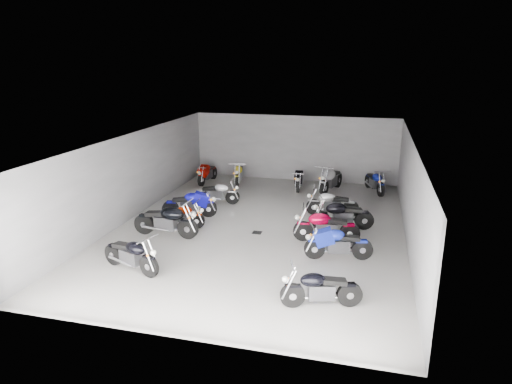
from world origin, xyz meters
TOP-DOWN VIEW (x-y plane):
  - ground at (0.00, 0.00)m, footprint 14.00×14.00m
  - wall_back at (0.00, 7.00)m, footprint 10.00×0.10m
  - wall_left at (-5.00, 0.00)m, footprint 0.10×14.00m
  - wall_right at (5.00, 0.00)m, footprint 0.10×14.00m
  - ceiling at (0.00, 0.00)m, footprint 10.00×14.00m
  - drain_grate at (0.00, -0.50)m, footprint 0.32×0.32m
  - motorcycle_left_a at (-2.74, -4.26)m, footprint 2.02×0.80m
  - motorcycle_left_c at (-2.91, -1.58)m, footprint 2.35×0.47m
  - motorcycle_left_d at (-2.80, -0.63)m, footprint 1.85×0.38m
  - motorcycle_left_e at (-2.89, 0.48)m, footprint 2.07×0.69m
  - motorcycle_left_f at (-2.44, 2.32)m, footprint 1.94×0.47m
  - motorcycle_right_a at (2.70, -4.89)m, footprint 1.98×0.70m
  - motorcycle_right_c at (2.88, -1.99)m, footprint 2.06×0.60m
  - motorcycle_right_d at (2.39, -0.72)m, footprint 2.20×0.51m
  - motorcycle_right_e at (2.83, 0.56)m, footprint 2.17×0.72m
  - motorcycle_right_f at (2.34, 1.99)m, footprint 2.04×0.45m
  - motorcycle_back_a at (-4.00, 5.38)m, footprint 0.43×2.03m
  - motorcycle_back_b at (-2.45, 5.55)m, footprint 0.57×2.10m
  - motorcycle_back_d at (0.54, 5.42)m, footprint 0.41×1.96m
  - motorcycle_back_e at (1.99, 5.27)m, footprint 0.82×2.32m
  - motorcycle_back_f at (3.94, 5.70)m, footprint 0.91×1.98m

SIDE VIEW (x-z plane):
  - ground at x=0.00m, z-range 0.00..0.00m
  - drain_grate at x=0.00m, z-range 0.00..0.01m
  - motorcycle_left_d at x=-2.80m, z-range 0.04..0.85m
  - motorcycle_left_f at x=-2.44m, z-range 0.04..0.89m
  - motorcycle_back_d at x=0.54m, z-range 0.04..0.90m
  - motorcycle_right_a at x=2.70m, z-range 0.04..0.93m
  - motorcycle_back_a at x=-4.00m, z-range 0.04..0.93m
  - motorcycle_right_f at x=2.34m, z-range 0.04..0.94m
  - motorcycle_right_c at x=2.88m, z-range 0.04..0.96m
  - motorcycle_back_f at x=3.94m, z-range 0.04..0.96m
  - motorcycle_left_a at x=-2.74m, z-range 0.04..0.96m
  - motorcycle_left_e at x=-2.89m, z-range 0.04..0.97m
  - motorcycle_back_b at x=-2.45m, z-range 0.04..0.97m
  - motorcycle_right_d at x=2.39m, z-range 0.04..1.01m
  - motorcycle_right_e at x=2.83m, z-range 0.04..1.02m
  - motorcycle_left_c at x=-2.91m, z-range 0.05..1.08m
  - motorcycle_back_e at x=1.99m, z-range 0.05..1.09m
  - wall_back at x=0.00m, z-range 0.00..3.20m
  - wall_left at x=-5.00m, z-range 0.00..3.20m
  - wall_right at x=5.00m, z-range 0.00..3.20m
  - ceiling at x=0.00m, z-range 3.20..3.24m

